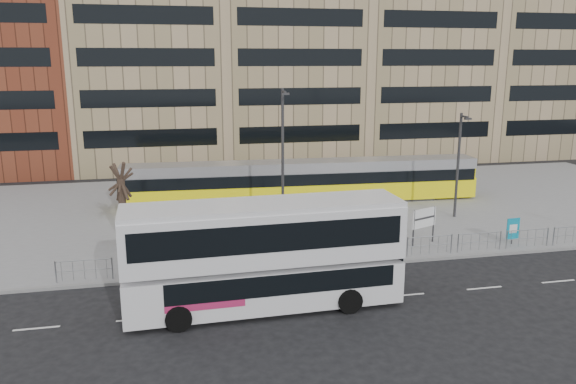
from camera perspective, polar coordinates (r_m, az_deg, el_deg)
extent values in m
plane|color=black|center=(29.72, 5.21, -7.67)|extent=(120.00, 120.00, 0.00)
cube|color=gray|center=(40.76, 0.28, -1.67)|extent=(64.00, 24.00, 0.15)
cube|color=gray|center=(29.74, 5.19, -7.50)|extent=(64.00, 0.25, 0.17)
cube|color=tan|center=(60.51, -13.87, 13.31)|extent=(14.00, 16.00, 22.00)
cube|color=tan|center=(61.74, -0.40, 14.61)|extent=(14.00, 16.00, 24.00)
cube|color=tan|center=(65.96, 11.92, 12.95)|extent=(14.00, 16.00, 21.00)
cube|color=tan|center=(72.69, 22.40, 13.05)|extent=(14.00, 16.00, 23.00)
cylinder|color=#989BA1|center=(30.38, 8.60, -4.89)|extent=(32.00, 0.05, 0.05)
cylinder|color=#989BA1|center=(30.54, 8.57, -5.78)|extent=(32.00, 0.04, 0.04)
cylinder|color=#989BA1|center=(29.30, -22.52, -7.53)|extent=(0.07, 0.07, 1.10)
cube|color=white|center=(26.55, 9.88, -10.45)|extent=(62.00, 0.12, 0.01)
cube|color=silver|center=(24.73, -2.39, -9.25)|extent=(11.93, 3.07, 1.83)
cube|color=silver|center=(23.95, -2.45, -4.24)|extent=(11.93, 3.07, 2.26)
cube|color=silver|center=(23.62, -2.47, -1.50)|extent=(11.93, 2.96, 0.32)
cube|color=black|center=(24.67, -1.16, -8.22)|extent=(9.78, 3.05, 0.92)
cube|color=black|center=(23.89, -2.45, -3.75)|extent=(11.29, 3.09, 1.19)
cube|color=#B12356|center=(24.42, -8.70, -9.83)|extent=(3.31, 2.87, 0.54)
cylinder|color=black|center=(24.60, 6.32, -10.96)|extent=(1.09, 0.35, 1.08)
cylinder|color=black|center=(26.99, 4.34, -8.65)|extent=(1.09, 0.35, 1.08)
cylinder|color=black|center=(23.35, -11.06, -12.52)|extent=(1.09, 0.35, 1.08)
cylinder|color=black|center=(25.85, -11.34, -9.90)|extent=(1.09, 0.35, 1.08)
cube|color=#FFF00D|center=(42.10, 1.54, 0.18)|extent=(26.60, 3.69, 1.52)
cube|color=black|center=(41.88, 1.55, 1.57)|extent=(26.23, 3.71, 0.85)
cube|color=#B6B6BB|center=(41.72, 1.55, 2.65)|extent=(26.60, 3.49, 0.76)
cube|color=#FFF00D|center=(46.04, 17.26, 1.50)|extent=(1.23, 2.18, 2.46)
cube|color=#FFF00D|center=(41.53, -15.92, 0.36)|extent=(1.23, 2.18, 2.46)
cylinder|color=#2D2D30|center=(41.95, 1.54, 1.13)|extent=(2.36, 2.36, 2.84)
cube|color=#2D2D30|center=(44.62, 12.35, -0.25)|extent=(2.94, 2.51, 0.47)
cube|color=#2D2D30|center=(41.54, -10.10, -1.14)|extent=(2.94, 2.51, 0.47)
cylinder|color=#2D2D30|center=(32.79, 12.63, -3.67)|extent=(0.09, 0.09, 2.13)
cylinder|color=#2D2D30|center=(33.99, 14.56, -3.17)|extent=(0.09, 0.09, 2.13)
cube|color=white|center=(33.25, 13.66, -2.58)|extent=(1.74, 0.78, 1.11)
cylinder|color=#2D2D30|center=(35.17, 21.81, -4.27)|extent=(0.06, 0.06, 0.83)
cube|color=#0C8AAF|center=(35.03, 21.89, -3.47)|extent=(0.83, 0.13, 1.24)
cube|color=white|center=(35.00, 21.92, -3.48)|extent=(0.52, 0.05, 0.52)
imported|color=black|center=(31.10, -11.83, -4.95)|extent=(0.64, 0.75, 1.74)
cylinder|color=#2D2D30|center=(29.59, -1.00, -4.32)|extent=(0.12, 0.12, 3.00)
imported|color=#2D2D30|center=(29.27, -1.01, -2.27)|extent=(0.23, 0.25, 1.00)
cylinder|color=#2D2D30|center=(34.63, -0.54, 3.23)|extent=(0.18, 0.18, 8.80)
cylinder|color=#2D2D30|center=(33.76, -0.42, 10.15)|extent=(0.14, 0.90, 0.14)
cube|color=#2D2D30|center=(33.32, -0.27, 9.94)|extent=(0.45, 0.20, 0.12)
cylinder|color=#2D2D30|center=(39.22, 16.87, 2.56)|extent=(0.18, 0.18, 7.06)
cylinder|color=#2D2D30|center=(38.42, 17.49, 7.32)|extent=(0.14, 0.90, 0.14)
cube|color=#2D2D30|center=(38.04, 17.81, 7.09)|extent=(0.45, 0.20, 0.12)
cylinder|color=#30221A|center=(33.86, -16.43, -1.84)|extent=(0.44, 0.44, 3.86)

